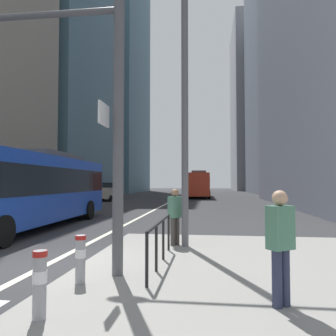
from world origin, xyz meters
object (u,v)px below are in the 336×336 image
at_px(city_bus_blue_oncoming, 31,186).
at_px(pedestrian_waiting, 280,241).
at_px(car_oncoming_mid, 107,192).
at_px(bollard_right, 80,256).
at_px(bollard_left, 40,281).
at_px(car_receding_near, 203,188).
at_px(traffic_signal_gantry, 38,84).
at_px(pedestrian_walking, 175,214).
at_px(street_lamp_post, 185,71).
at_px(city_bus_red_receding, 199,183).

distance_m(city_bus_blue_oncoming, pedestrian_waiting, 11.83).
bearing_deg(car_oncoming_mid, bollard_right, -73.29).
bearing_deg(car_oncoming_mid, bollard_left, -74.01).
bearing_deg(bollard_left, car_receding_near, 88.80).
distance_m(traffic_signal_gantry, pedestrian_walking, 5.12).
height_order(traffic_signal_gantry, pedestrian_walking, traffic_signal_gantry).
bearing_deg(street_lamp_post, pedestrian_waiting, -68.48).
relative_size(city_bus_blue_oncoming, bollard_left, 13.25).
distance_m(car_oncoming_mid, bollard_left, 31.25).
bearing_deg(street_lamp_post, bollard_left, -106.64).
bearing_deg(city_bus_blue_oncoming, car_receding_near, 82.08).
bearing_deg(traffic_signal_gantry, pedestrian_waiting, -15.81).
bearing_deg(pedestrian_walking, city_bus_red_receding, 90.45).
height_order(car_receding_near, pedestrian_walking, car_receding_near).
height_order(city_bus_blue_oncoming, bollard_left, city_bus_blue_oncoming).
relative_size(car_oncoming_mid, car_receding_near, 0.95).
bearing_deg(city_bus_red_receding, traffic_signal_gantry, -93.56).
bearing_deg(bollard_left, city_bus_red_receding, 88.51).
relative_size(bollard_left, pedestrian_walking, 0.56).
xyz_separation_m(car_oncoming_mid, bollard_left, (8.61, -30.04, -0.33)).
distance_m(city_bus_red_receding, pedestrian_walking, 33.74).
bearing_deg(traffic_signal_gantry, pedestrian_walking, 51.68).
xyz_separation_m(bollard_right, pedestrian_walking, (1.35, 3.84, 0.43)).
height_order(car_oncoming_mid, traffic_signal_gantry, traffic_signal_gantry).
relative_size(city_bus_red_receding, car_oncoming_mid, 2.81).
bearing_deg(bollard_left, pedestrian_waiting, 14.72).
bearing_deg(bollard_right, traffic_signal_gantry, 154.13).
bearing_deg(bollard_left, traffic_signal_gantry, 120.44).
bearing_deg(pedestrian_waiting, bollard_left, -165.28).
bearing_deg(pedestrian_walking, traffic_signal_gantry, -128.32).
distance_m(traffic_signal_gantry, bollard_left, 4.25).
xyz_separation_m(bollard_left, pedestrian_waiting, (3.34, 0.88, 0.45)).
height_order(bollard_right, pedestrian_walking, pedestrian_walking).
bearing_deg(car_oncoming_mid, traffic_signal_gantry, -75.27).
bearing_deg(city_bus_blue_oncoming, city_bus_red_receding, 78.28).
distance_m(city_bus_blue_oncoming, car_oncoming_mid, 21.34).
distance_m(city_bus_blue_oncoming, bollard_right, 9.09).
bearing_deg(pedestrian_waiting, bollard_right, 168.08).
distance_m(city_bus_blue_oncoming, car_receding_near, 46.40).
height_order(city_bus_blue_oncoming, bollard_right, city_bus_blue_oncoming).
xyz_separation_m(city_bus_blue_oncoming, street_lamp_post, (6.83, -3.66, 3.45)).
height_order(car_receding_near, traffic_signal_gantry, traffic_signal_gantry).
xyz_separation_m(car_receding_near, street_lamp_post, (0.44, -49.60, 4.29)).
height_order(city_bus_blue_oncoming, car_oncoming_mid, city_bus_blue_oncoming).
bearing_deg(city_bus_blue_oncoming, bollard_right, -54.96).
bearing_deg(traffic_signal_gantry, car_receding_near, 87.36).
bearing_deg(pedestrian_walking, bollard_left, -103.28).
height_order(car_receding_near, bollard_left, car_receding_near).
xyz_separation_m(street_lamp_post, pedestrian_waiting, (1.75, -4.44, -4.17)).
bearing_deg(city_bus_red_receding, pedestrian_waiting, -86.52).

